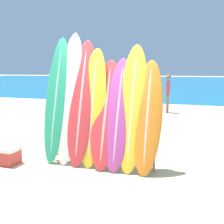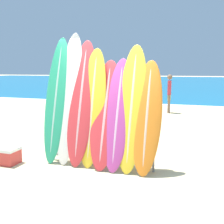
# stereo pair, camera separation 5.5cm
# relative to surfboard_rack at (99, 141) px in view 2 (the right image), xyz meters

# --- Properties ---
(ground_plane) EXTENTS (160.00, 160.00, 0.00)m
(ground_plane) POSITION_rel_surfboard_rack_xyz_m (0.15, -0.24, -0.50)
(ground_plane) COLOR #CCB789
(ocean_water) EXTENTS (120.00, 60.00, 0.01)m
(ocean_water) POSITION_rel_surfboard_rack_xyz_m (0.15, 38.77, -0.49)
(ocean_water) COLOR #146693
(ocean_water) RESTS_ON ground_plane
(surfboard_rack) EXTENTS (2.20, 0.04, 0.92)m
(surfboard_rack) POSITION_rel_surfboard_rack_xyz_m (0.00, 0.00, 0.00)
(surfboard_rack) COLOR slate
(surfboard_rack) RESTS_ON ground_plane
(surfboard_slot_0) EXTENTS (0.49, 0.75, 2.54)m
(surfboard_slot_0) POSITION_rel_surfboard_rack_xyz_m (-0.94, 0.06, 0.77)
(surfboard_slot_0) COLOR #289E70
(surfboard_slot_0) RESTS_ON ground_plane
(surfboard_slot_1) EXTENTS (0.52, 0.74, 2.62)m
(surfboard_slot_1) POSITION_rel_surfboard_rack_xyz_m (-0.66, 0.08, 0.81)
(surfboard_slot_1) COLOR silver
(surfboard_slot_1) RESTS_ON ground_plane
(surfboard_slot_2) EXTENTS (0.56, 0.78, 2.46)m
(surfboard_slot_2) POSITION_rel_surfboard_rack_xyz_m (-0.38, 0.05, 0.74)
(surfboard_slot_2) COLOR red
(surfboard_slot_2) RESTS_ON ground_plane
(surfboard_slot_3) EXTENTS (0.53, 0.64, 2.29)m
(surfboard_slot_3) POSITION_rel_surfboard_rack_xyz_m (-0.14, 0.03, 0.65)
(surfboard_slot_3) COLOR yellow
(surfboard_slot_3) RESTS_ON ground_plane
(surfboard_slot_4) EXTENTS (0.58, 0.75, 2.07)m
(surfboard_slot_4) POSITION_rel_surfboard_rack_xyz_m (0.13, 0.01, 0.54)
(surfboard_slot_4) COLOR red
(surfboard_slot_4) RESTS_ON ground_plane
(surfboard_slot_5) EXTENTS (0.51, 0.75, 2.09)m
(surfboard_slot_5) POSITION_rel_surfboard_rack_xyz_m (0.39, 0.01, 0.55)
(surfboard_slot_5) COLOR #B23D8E
(surfboard_slot_5) RESTS_ON ground_plane
(surfboard_slot_6) EXTENTS (0.54, 0.76, 2.34)m
(surfboard_slot_6) POSITION_rel_surfboard_rack_xyz_m (0.64, 0.05, 0.68)
(surfboard_slot_6) COLOR yellow
(surfboard_slot_6) RESTS_ON ground_plane
(surfboard_slot_7) EXTENTS (0.53, 0.71, 2.05)m
(surfboard_slot_7) POSITION_rel_surfboard_rack_xyz_m (0.94, 0.00, 0.53)
(surfboard_slot_7) COLOR orange
(surfboard_slot_7) RESTS_ON ground_plane
(person_near_water) EXTENTS (0.22, 0.28, 1.66)m
(person_near_water) POSITION_rel_surfboard_rack_xyz_m (0.52, 6.95, 0.41)
(person_near_water) COLOR #846047
(person_near_water) RESTS_ON ground_plane
(person_mid_beach) EXTENTS (0.24, 0.29, 1.76)m
(person_mid_beach) POSITION_rel_surfboard_rack_xyz_m (-2.38, 4.69, 0.47)
(person_mid_beach) COLOR tan
(person_mid_beach) RESTS_ON ground_plane
(cooler_box) EXTENTS (0.61, 0.36, 0.34)m
(cooler_box) POSITION_rel_surfboard_rack_xyz_m (-1.84, -0.51, -0.33)
(cooler_box) COLOR red
(cooler_box) RESTS_ON ground_plane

